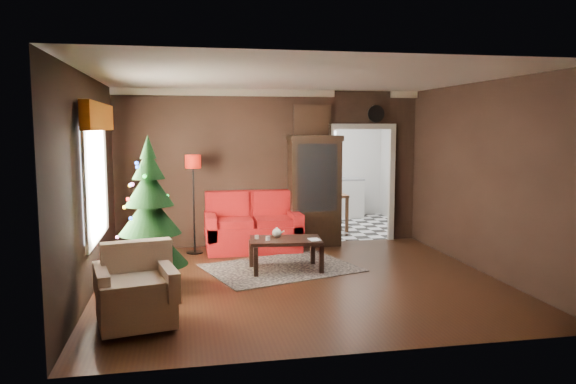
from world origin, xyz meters
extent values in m
plane|color=black|center=(0.00, 0.00, 0.00)|extent=(5.50, 5.50, 0.00)
plane|color=white|center=(0.00, 0.00, 2.80)|extent=(5.50, 5.50, 0.00)
plane|color=black|center=(0.00, 2.50, 1.40)|extent=(5.50, 0.00, 5.50)
plane|color=black|center=(0.00, -2.50, 1.40)|extent=(5.50, 0.00, 5.50)
plane|color=black|center=(-2.75, 0.00, 1.40)|extent=(0.00, 5.50, 5.50)
plane|color=black|center=(2.75, 0.00, 1.40)|extent=(0.00, 5.50, 5.50)
cube|color=white|center=(-2.71, 0.20, 1.45)|extent=(0.05, 1.60, 1.40)
cube|color=#A64D0D|center=(-2.63, 0.20, 2.27)|extent=(0.12, 2.10, 0.35)
plane|color=white|center=(1.70, 4.00, 0.00)|extent=(3.00, 3.00, 0.00)
cube|color=white|center=(1.70, 5.45, 1.70)|extent=(0.70, 0.06, 0.70)
cube|color=#644057|center=(-0.13, 0.75, 0.01)|extent=(2.52, 2.14, 0.01)
cylinder|color=white|center=(-0.37, 0.54, 0.51)|extent=(0.08, 0.08, 0.06)
cylinder|color=white|center=(-0.51, 0.69, 0.51)|extent=(0.08, 0.08, 0.05)
imported|color=tan|center=(0.22, 0.41, 0.59)|extent=(0.15, 0.03, 0.21)
cylinder|color=silver|center=(1.95, 2.45, 2.38)|extent=(0.32, 0.32, 0.06)
cube|color=tan|center=(0.75, 2.46, 2.25)|extent=(0.62, 0.05, 0.52)
cube|color=silver|center=(1.70, 5.20, 0.45)|extent=(1.80, 0.60, 0.90)
camera|label=1|loc=(-1.57, -7.25, 2.13)|focal=34.11mm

